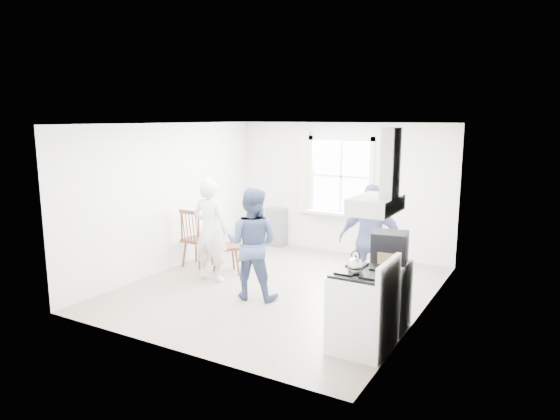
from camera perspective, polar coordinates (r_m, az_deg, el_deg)
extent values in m
cube|color=gray|center=(8.11, -0.11, -8.94)|extent=(4.62, 5.12, 0.02)
cube|color=silver|center=(10.01, 7.08, 2.45)|extent=(4.62, 0.04, 2.64)
cube|color=silver|center=(5.77, -12.68, -3.72)|extent=(4.62, 0.04, 2.64)
cube|color=silver|center=(9.10, -12.62, 1.47)|extent=(0.04, 5.12, 2.64)
cube|color=silver|center=(6.95, 16.35, -1.48)|extent=(0.04, 5.12, 2.64)
cube|color=white|center=(7.65, -0.12, 9.90)|extent=(4.62, 5.12, 0.02)
cube|color=white|center=(9.95, 7.04, 3.85)|extent=(1.20, 0.02, 1.40)
cube|color=silver|center=(9.86, 7.07, 8.14)|extent=(1.38, 0.09, 0.09)
cube|color=silver|center=(10.03, 6.87, -0.40)|extent=(1.38, 0.09, 0.09)
cube|color=silver|center=(10.18, 3.62, 4.06)|extent=(0.09, 0.09, 1.58)
cube|color=silver|center=(9.69, 10.49, 3.58)|extent=(0.09, 0.09, 1.58)
cube|color=silver|center=(9.96, 6.71, -0.38)|extent=(1.38, 0.24, 0.06)
cube|color=beige|center=(10.24, 2.70, 4.39)|extent=(0.24, 0.05, 1.70)
cube|color=beige|center=(9.61, 11.46, 3.79)|extent=(0.24, 0.05, 1.70)
cube|color=silver|center=(5.66, 10.90, 0.62)|extent=(0.45, 0.76, 0.18)
cube|color=silver|center=(5.55, 12.53, 5.27)|extent=(0.14, 0.30, 0.76)
cube|color=slate|center=(10.62, -0.42, -1.94)|extent=(0.40, 0.30, 0.80)
cube|color=white|center=(6.04, 9.42, -11.33)|extent=(0.65, 0.76, 0.92)
cube|color=black|center=(5.88, 9.56, -7.03)|extent=(0.61, 0.72, 0.03)
cube|color=white|center=(5.77, 12.35, -6.60)|extent=(0.06, 0.76, 0.20)
cylinder|color=silver|center=(6.08, 6.40, -8.70)|extent=(0.02, 0.61, 0.02)
sphere|color=silver|center=(5.76, 8.62, -6.23)|extent=(0.19, 0.19, 0.19)
cylinder|color=silver|center=(5.78, 8.60, -6.76)|extent=(0.17, 0.17, 0.04)
torus|color=black|center=(5.73, 8.65, -5.16)|extent=(0.12, 0.02, 0.12)
cube|color=silver|center=(6.65, 12.17, -9.46)|extent=(0.50, 0.55, 0.90)
cube|color=black|center=(6.47, 12.42, -4.90)|extent=(0.48, 0.45, 0.20)
cube|color=black|center=(6.42, 12.49, -3.26)|extent=(0.48, 0.45, 0.18)
cube|color=#A5854F|center=(6.37, 12.23, -5.35)|extent=(0.28, 0.23, 0.16)
cube|color=#4A2417|center=(9.25, -9.44, -3.39)|extent=(0.47, 0.44, 0.05)
cube|color=#4A2417|center=(9.04, -10.30, -1.83)|extent=(0.44, 0.07, 0.59)
cylinder|color=#4A2417|center=(9.31, -9.39, -4.92)|extent=(0.04, 0.04, 0.47)
cube|color=#4A2417|center=(8.74, -6.19, -4.21)|extent=(0.62, 0.62, 0.05)
cube|color=#4A2417|center=(8.64, -7.47, -2.46)|extent=(0.36, 0.33, 0.57)
cylinder|color=#4A2417|center=(8.81, -6.16, -5.78)|extent=(0.04, 0.04, 0.46)
imported|color=silver|center=(8.34, -7.96, -2.30)|extent=(0.68, 0.68, 1.71)
imported|color=#3F4F76|center=(7.47, -3.21, -3.85)|extent=(0.98, 0.98, 1.68)
imported|color=navy|center=(7.70, 10.39, -3.44)|extent=(1.12, 1.12, 1.72)
imported|color=#2F6A36|center=(9.76, 8.86, 0.51)|extent=(0.23, 0.23, 0.33)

